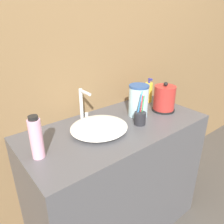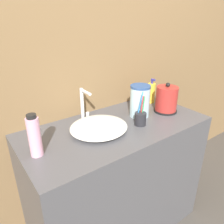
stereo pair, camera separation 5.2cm
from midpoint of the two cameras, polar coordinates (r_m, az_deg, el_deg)
wall_back at (r=1.43m, az=-5.00°, el=17.38°), size 6.00×0.04×2.60m
vanity_counter at (r=1.57m, az=2.15°, el=-17.39°), size 1.15×0.55×0.85m
sink_basin at (r=1.26m, az=-2.27°, el=-3.93°), size 0.34×0.32×0.05m
faucet at (r=1.36m, az=-6.30°, el=2.22°), size 0.06×0.12×0.21m
electric_kettle at (r=1.54m, az=14.95°, el=3.02°), size 0.16×0.16×0.21m
toothbrush_cup at (r=1.34m, az=8.56°, el=-1.62°), size 0.07×0.07×0.21m
lotion_bottle at (r=1.69m, az=11.09°, el=4.95°), size 0.06×0.06×0.19m
shampoo_bottle at (r=1.07m, az=-18.27°, el=-6.02°), size 0.06×0.06×0.21m
water_pitcher at (r=1.43m, az=8.31°, el=2.87°), size 0.13×0.13×0.21m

